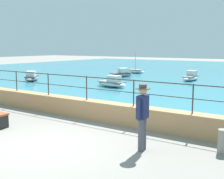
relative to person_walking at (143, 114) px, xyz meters
The scene contains 10 objects.
ground_plane 2.89m from the person_walking, 152.65° to the right, with size 120.00×120.00×0.00m, color gray.
promenade_wall 3.17m from the person_walking, 141.05° to the left, with size 20.00×0.56×0.70m, color tan.
railing 3.12m from the person_walking, 141.05° to the left, with size 18.44×0.04×0.90m.
person_walking is the anchor object (origin of this frame).
bollard 2.14m from the person_walking, 28.06° to the left, with size 0.24×0.24×0.62m, color gray.
boat_0 16.48m from the person_walking, 104.95° to the left, with size 0.93×2.31×0.76m.
boat_1 11.86m from the person_walking, 128.02° to the left, with size 2.39×1.18×0.76m.
boat_2 22.02m from the person_walking, 120.35° to the left, with size 2.39×1.15×2.08m.
boat_4 18.25m from the person_walking, 124.06° to the left, with size 1.82×2.46×0.76m.
boat_5 16.86m from the person_walking, 148.82° to the left, with size 2.11×2.38×0.76m.
Camera 1 is at (5.93, -5.35, 2.71)m, focal length 47.22 mm.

